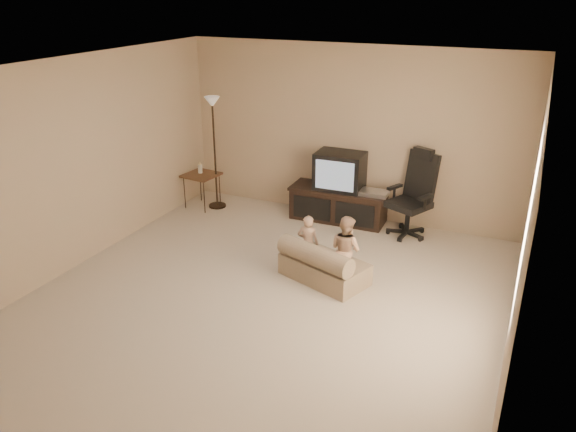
% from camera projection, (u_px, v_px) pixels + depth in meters
% --- Properties ---
extents(floor, '(5.50, 5.50, 0.00)m').
position_uv_depth(floor, '(265.00, 300.00, 6.22)').
color(floor, beige).
rests_on(floor, ground).
extents(room_shell, '(5.50, 5.50, 5.50)m').
position_uv_depth(room_shell, '(263.00, 169.00, 5.63)').
color(room_shell, silver).
rests_on(room_shell, floor).
extents(tv_stand, '(1.45, 0.57, 1.03)m').
position_uv_depth(tv_stand, '(339.00, 193.00, 8.16)').
color(tv_stand, black).
rests_on(tv_stand, floor).
extents(office_chair, '(0.74, 0.76, 1.21)m').
position_uv_depth(office_chair, '(412.00, 205.00, 7.69)').
color(office_chair, black).
rests_on(office_chair, floor).
extents(side_table, '(0.53, 0.53, 0.72)m').
position_uv_depth(side_table, '(201.00, 175.00, 8.63)').
color(side_table, brown).
rests_on(side_table, floor).
extents(floor_lamp, '(0.27, 0.27, 1.72)m').
position_uv_depth(floor_lamp, '(213.00, 128.00, 8.34)').
color(floor_lamp, black).
rests_on(floor_lamp, floor).
extents(child_sofa, '(1.13, 0.87, 0.49)m').
position_uv_depth(child_sofa, '(322.00, 265.00, 6.55)').
color(child_sofa, gray).
rests_on(child_sofa, floor).
extents(toddler_left, '(0.29, 0.23, 0.72)m').
position_uv_depth(toddler_left, '(308.00, 243.00, 6.74)').
color(toddler_left, tan).
rests_on(toddler_left, floor).
extents(toddler_right, '(0.45, 0.36, 0.82)m').
position_uv_depth(toddler_right, '(346.00, 249.00, 6.47)').
color(toddler_right, tan).
rests_on(toddler_right, floor).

